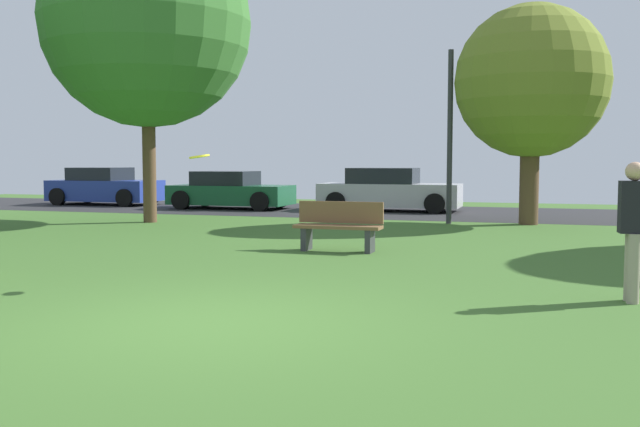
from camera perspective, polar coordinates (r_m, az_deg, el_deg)
ground_plane at (r=7.32m, az=-8.87°, el=-8.80°), size 44.00×44.00×0.00m
road_strip at (r=22.67m, az=9.38°, el=0.08°), size 44.00×6.40×0.01m
maple_tree_far at (r=19.06m, az=16.71°, el=10.14°), size 3.90×3.90×5.62m
oak_tree_left at (r=19.70m, az=-13.82°, el=14.73°), size 5.49×5.49×8.01m
person_thrower at (r=8.95m, az=23.99°, el=-0.89°), size 0.34×0.30×1.64m
frisbee_disc at (r=9.44m, az=-9.72°, el=4.56°), size 0.34×0.34×0.07m
parked_car_blue at (r=27.58m, az=-17.02°, el=2.03°), size 4.05×2.03×1.39m
parked_car_green at (r=24.39m, az=-7.28°, el=1.79°), size 4.09×2.04×1.28m
parked_car_silver at (r=23.21m, az=5.55°, el=1.81°), size 4.55×1.94×1.41m
park_bench at (r=12.87m, az=1.53°, el=-1.00°), size 1.60×0.45×0.90m
street_lamp_post at (r=18.73m, az=10.45°, el=6.07°), size 0.14×0.14×4.50m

